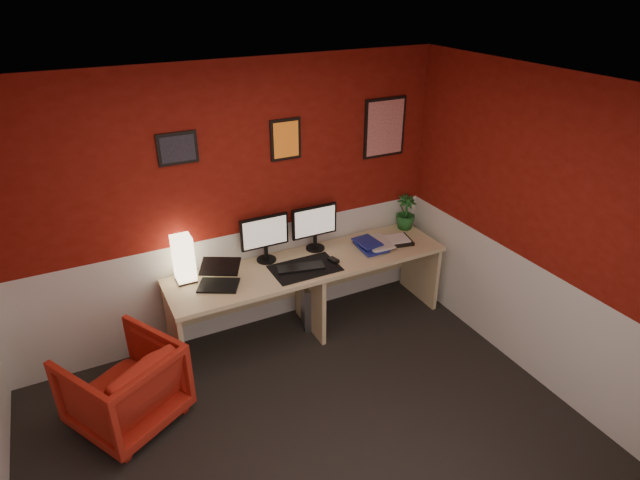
{
  "coord_description": "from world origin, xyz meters",
  "views": [
    {
      "loc": [
        -1.21,
        -2.38,
        3.11
      ],
      "look_at": [
        0.6,
        1.21,
        1.05
      ],
      "focal_mm": 29.7,
      "sensor_mm": 36.0,
      "label": 1
    }
  ],
  "objects": [
    {
      "name": "mouse",
      "position": [
        0.79,
        1.31,
        0.75
      ],
      "size": [
        0.08,
        0.11,
        0.03
      ],
      "primitive_type": "cube",
      "rotation": [
        0.0,
        0.0,
        0.24
      ],
      "color": "black",
      "rests_on": "desk_mat"
    },
    {
      "name": "pc_tower",
      "position": [
        0.67,
        1.54,
        0.23
      ],
      "size": [
        0.31,
        0.49,
        0.45
      ],
      "primitive_type": "cube",
      "rotation": [
        0.0,
        0.0,
        -0.26
      ],
      "color": "#99999E",
      "rests_on": "ground"
    },
    {
      "name": "book_middle",
      "position": [
        1.19,
        1.4,
        0.77
      ],
      "size": [
        0.26,
        0.34,
        0.02
      ],
      "primitive_type": "imported",
      "rotation": [
        0.0,
        0.0,
        -0.09
      ],
      "color": "silver",
      "rests_on": "book_bottom"
    },
    {
      "name": "armchair",
      "position": [
        -1.16,
        0.98,
        0.33
      ],
      "size": [
        0.98,
        0.99,
        0.67
      ],
      "primitive_type": "imported",
      "rotation": [
        0.0,
        0.0,
        3.66
      ],
      "color": "red",
      "rests_on": "ground"
    },
    {
      "name": "laptop",
      "position": [
        -0.27,
        1.38,
        0.84
      ],
      "size": [
        0.4,
        0.36,
        0.22
      ],
      "primitive_type": "cube",
      "rotation": [
        0.0,
        0.0,
        -0.5
      ],
      "color": "black",
      "rests_on": "desk"
    },
    {
      "name": "art_right",
      "position": [
        1.55,
        1.74,
        1.78
      ],
      "size": [
        0.44,
        0.02,
        0.56
      ],
      "primitive_type": "cube",
      "color": "red",
      "rests_on": "wall_back"
    },
    {
      "name": "desk_mat",
      "position": [
        0.51,
        1.33,
        0.73
      ],
      "size": [
        0.6,
        0.38,
        0.01
      ],
      "primitive_type": "cube",
      "color": "black",
      "rests_on": "desk"
    },
    {
      "name": "keyboard",
      "position": [
        0.47,
        1.34,
        0.74
      ],
      "size": [
        0.44,
        0.23,
        0.02
      ],
      "primitive_type": "cube",
      "rotation": [
        0.0,
        0.0,
        -0.22
      ],
      "color": "black",
      "rests_on": "desk_mat"
    },
    {
      "name": "desk",
      "position": [
        0.6,
        1.41,
        0.36
      ],
      "size": [
        2.6,
        0.65,
        0.73
      ],
      "primitive_type": "cube",
      "color": "#D2B886",
      "rests_on": "ground"
    },
    {
      "name": "art_left",
      "position": [
        -0.39,
        1.74,
        1.85
      ],
      "size": [
        0.32,
        0.02,
        0.26
      ],
      "primitive_type": "cube",
      "color": "black",
      "rests_on": "wall_back"
    },
    {
      "name": "monitor_right",
      "position": [
        0.76,
        1.62,
        1.02
      ],
      "size": [
        0.45,
        0.06,
        0.58
      ],
      "primitive_type": "cube",
      "color": "black",
      "rests_on": "desk"
    },
    {
      "name": "zen_tray",
      "position": [
        1.5,
        1.4,
        0.74
      ],
      "size": [
        0.39,
        0.31,
        0.03
      ],
      "primitive_type": "cube",
      "rotation": [
        0.0,
        0.0,
        -0.2
      ],
      "color": "black",
      "rests_on": "desk"
    },
    {
      "name": "monitor_left",
      "position": [
        0.26,
        1.62,
        1.02
      ],
      "size": [
        0.45,
        0.06,
        0.58
      ],
      "primitive_type": "cube",
      "color": "black",
      "rests_on": "desk"
    },
    {
      "name": "ceiling",
      "position": [
        0.0,
        0.0,
        2.5
      ],
      "size": [
        4.0,
        3.5,
        0.01
      ],
      "primitive_type": "cube",
      "color": "white",
      "rests_on": "ground"
    },
    {
      "name": "wall_right",
      "position": [
        2.0,
        0.0,
        1.25
      ],
      "size": [
        0.01,
        3.5,
        2.5
      ],
      "primitive_type": "cube",
      "color": "maroon",
      "rests_on": "ground"
    },
    {
      "name": "book_bottom",
      "position": [
        1.12,
        1.39,
        0.75
      ],
      "size": [
        0.26,
        0.33,
        0.03
      ],
      "primitive_type": "imported",
      "rotation": [
        0.0,
        0.0,
        -0.06
      ],
      "color": "navy",
      "rests_on": "desk"
    },
    {
      "name": "shoji_lamp",
      "position": [
        -0.49,
        1.6,
        0.93
      ],
      "size": [
        0.16,
        0.16,
        0.4
      ],
      "primitive_type": "cube",
      "color": "#FFE5B2",
      "rests_on": "desk"
    },
    {
      "name": "art_center",
      "position": [
        0.53,
        1.74,
        1.8
      ],
      "size": [
        0.28,
        0.02,
        0.36
      ],
      "primitive_type": "cube",
      "color": "orange",
      "rests_on": "wall_back"
    },
    {
      "name": "wall_back",
      "position": [
        0.0,
        1.75,
        1.25
      ],
      "size": [
        4.0,
        0.01,
        2.5
      ],
      "primitive_type": "cube",
      "color": "maroon",
      "rests_on": "ground"
    },
    {
      "name": "potted_plant",
      "position": [
        1.78,
        1.61,
        0.91
      ],
      "size": [
        0.22,
        0.22,
        0.35
      ],
      "primitive_type": "imported",
      "rotation": [
        0.0,
        0.0,
        -0.1
      ],
      "color": "#19591E",
      "rests_on": "desk"
    },
    {
      "name": "wainscot_back",
      "position": [
        0.0,
        1.75,
        0.5
      ],
      "size": [
        4.0,
        0.01,
        1.0
      ],
      "primitive_type": "cube",
      "color": "silver",
      "rests_on": "ground"
    },
    {
      "name": "ground",
      "position": [
        0.0,
        0.0,
        0.0
      ],
      "size": [
        4.0,
        3.5,
        0.01
      ],
      "primitive_type": "cube",
      "color": "black",
      "rests_on": "ground"
    },
    {
      "name": "wainscot_right",
      "position": [
        2.0,
        0.0,
        0.5
      ],
      "size": [
        0.01,
        3.5,
        1.0
      ],
      "primitive_type": "cube",
      "color": "silver",
      "rests_on": "ground"
    },
    {
      "name": "book_top",
      "position": [
        1.11,
        1.4,
        0.79
      ],
      "size": [
        0.22,
        0.28,
        0.02
      ],
      "primitive_type": "imported",
      "rotation": [
        0.0,
        0.0,
        0.07
      ],
      "color": "navy",
      "rests_on": "book_middle"
    }
  ]
}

